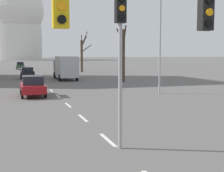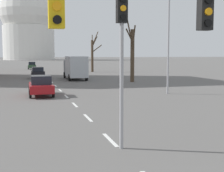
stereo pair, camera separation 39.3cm
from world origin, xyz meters
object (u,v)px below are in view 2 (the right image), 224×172
Objects in this scene: traffic_signal_centre_tall at (122,41)px; sedan_near_right at (32,65)px; sedan_mid_centre at (41,86)px; street_lamp_right at (164,31)px; sedan_near_left at (38,73)px; delivery_truck at (75,67)px.

traffic_signal_centre_tall is 64.29m from sedan_near_right.
traffic_signal_centre_tall is at bearing -82.54° from sedan_mid_centre.
street_lamp_right reaches higher than traffic_signal_centre_tall.
sedan_near_left is at bearing 92.48° from traffic_signal_centre_tall.
street_lamp_right reaches higher than sedan_mid_centre.
street_lamp_right is 2.03× the size of sedan_near_right.
sedan_mid_centre is (-0.53, -19.18, 0.02)m from sedan_near_left.
sedan_near_right is at bearing 98.61° from delivery_truck.
traffic_signal_centre_tall is 31.75m from delivery_truck.
delivery_truck is (5.37, 15.94, 0.85)m from sedan_mid_centre.
sedan_near_right is 0.60× the size of delivery_truck.
sedan_near_left is 0.89× the size of sedan_near_right.
sedan_mid_centre is at bearing -108.61° from delivery_truck.
traffic_signal_centre_tall is 1.44× the size of sedan_near_left.
delivery_truck is at bearing -33.85° from sedan_near_left.
delivery_truck is (4.83, -3.24, 0.86)m from sedan_near_left.
traffic_signal_centre_tall reaches higher than sedan_mid_centre.
delivery_truck is (3.33, 31.51, -2.14)m from traffic_signal_centre_tall.
sedan_mid_centre reaches higher than sedan_near_left.
traffic_signal_centre_tall is 15.98m from sedan_mid_centre.
sedan_mid_centre is 0.59× the size of delivery_truck.
sedan_near_left is (-9.65, 20.78, -4.52)m from street_lamp_right.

